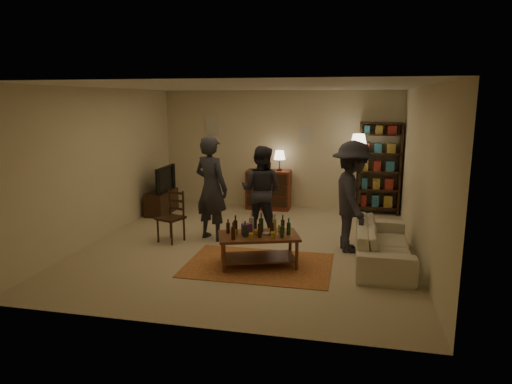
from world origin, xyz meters
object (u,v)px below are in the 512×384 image
(sofa, at_px, (383,243))
(person_by_sofa, at_px, (352,197))
(bookshelf, at_px, (379,168))
(dresser, at_px, (269,189))
(person_left, at_px, (211,188))
(coffee_table, at_px, (258,238))
(dining_chair, at_px, (173,214))
(floor_lamp, at_px, (358,147))
(tv_stand, at_px, (162,196))
(person_right, at_px, (261,191))

(sofa, bearing_deg, person_by_sofa, 46.51)
(bookshelf, bearing_deg, person_by_sofa, -101.40)
(dresser, height_order, person_left, person_left)
(coffee_table, height_order, person_left, person_left)
(dresser, xyz_separation_m, person_by_sofa, (1.89, -2.64, 0.45))
(dresser, bearing_deg, person_left, -102.99)
(dresser, bearing_deg, dining_chair, -113.89)
(floor_lamp, relative_size, person_left, 0.95)
(person_by_sofa, bearing_deg, coffee_table, 115.15)
(person_by_sofa, bearing_deg, tv_stand, 55.48)
(dining_chair, height_order, person_left, person_left)
(bookshelf, bearing_deg, coffee_table, -117.05)
(coffee_table, relative_size, dresser, 0.99)
(bookshelf, xyz_separation_m, person_left, (-3.02, -2.57, -0.10))
(bookshelf, distance_m, floor_lamp, 0.74)
(sofa, relative_size, person_by_sofa, 1.13)
(dining_chair, xyz_separation_m, bookshelf, (3.66, 2.83, 0.55))
(dining_chair, height_order, bookshelf, bookshelf)
(coffee_table, relative_size, tv_stand, 1.27)
(sofa, distance_m, person_by_sofa, 0.93)
(floor_lamp, bearing_deg, bookshelf, 34.05)
(coffee_table, bearing_deg, sofa, 16.57)
(dining_chair, xyz_separation_m, floor_lamp, (3.20, 2.51, 1.03))
(floor_lamp, xyz_separation_m, person_left, (-2.55, -2.26, -0.58))
(floor_lamp, height_order, person_left, person_left)
(person_by_sofa, bearing_deg, floor_lamp, -13.84)
(tv_stand, relative_size, floor_lamp, 0.59)
(dresser, relative_size, person_right, 0.82)
(dining_chair, bearing_deg, tv_stand, 139.25)
(dining_chair, xyz_separation_m, sofa, (3.62, -0.35, -0.18))
(floor_lamp, bearing_deg, dresser, 172.84)
(tv_stand, bearing_deg, person_left, -43.53)
(person_by_sofa, bearing_deg, dresser, 23.72)
(sofa, relative_size, person_right, 1.25)
(bookshelf, bearing_deg, floor_lamp, -145.95)
(bookshelf, height_order, person_right, bookshelf)
(coffee_table, xyz_separation_m, tv_stand, (-2.78, 2.75, -0.04))
(dining_chair, distance_m, floor_lamp, 4.19)
(coffee_table, bearing_deg, person_left, 133.66)
(dining_chair, relative_size, dresser, 0.68)
(bookshelf, relative_size, person_left, 1.07)
(tv_stand, bearing_deg, person_by_sofa, -22.60)
(person_left, bearing_deg, floor_lamp, -115.04)
(dining_chair, relative_size, bookshelf, 0.46)
(floor_lamp, bearing_deg, tv_stand, -171.05)
(tv_stand, relative_size, person_left, 0.56)
(dresser, relative_size, person_left, 0.72)
(bookshelf, height_order, sofa, bookshelf)
(tv_stand, relative_size, sofa, 0.51)
(dining_chair, bearing_deg, bookshelf, 57.83)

